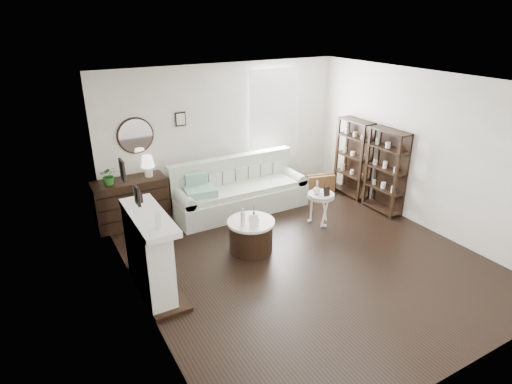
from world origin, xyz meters
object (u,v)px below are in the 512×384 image
sofa (239,193)px  drum_table (251,235)px  pedestal_table (321,196)px  dresser (131,202)px

sofa → drum_table: 1.61m
pedestal_table → dresser: bearing=150.6°
sofa → dresser: size_ratio=2.02×
dresser → drum_table: 2.37m
dresser → pedestal_table: 3.41m
pedestal_table → sofa: bearing=127.9°
sofa → pedestal_table: sofa is taller
sofa → drum_table: size_ratio=3.40×
drum_table → pedestal_table: (1.55, 0.22, 0.27)m
drum_table → sofa: bearing=69.7°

